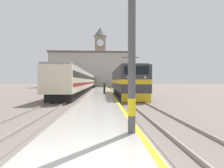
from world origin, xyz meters
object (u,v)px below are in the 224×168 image
Objects in this scene: locomotive_train at (126,82)px; passenger_train at (84,81)px; clock_tower at (100,55)px; catenary_mast at (134,7)px; person_on_platform at (104,87)px.

locomotive_train reaches higher than passenger_train.
locomotive_train is at bearing -63.80° from passenger_train.
passenger_train is at bearing -95.05° from clock_tower.
clock_tower is at bearing 91.76° from catenary_mast.
person_on_platform is at bearing -71.51° from passenger_train.
catenary_mast is 19.21m from person_on_platform.
person_on_platform is (-0.84, 18.89, -3.40)m from catenary_mast.
clock_tower reaches higher than passenger_train.
catenary_mast reaches higher than person_on_platform.
passenger_train is 5.17× the size of catenary_mast.
clock_tower is at bearing 84.95° from passenger_train.
clock_tower reaches higher than locomotive_train.
locomotive_train is 16.30m from passenger_train.
passenger_train is (-7.20, 14.63, 0.07)m from locomotive_train.
person_on_platform is 0.07× the size of clock_tower.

